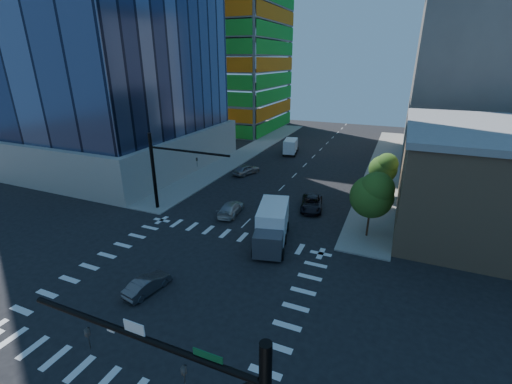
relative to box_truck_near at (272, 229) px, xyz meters
The scene contains 16 objects.
ground 9.93m from the box_truck_near, 114.97° to the right, with size 160.00×160.00×0.00m, color black.
road_markings 9.93m from the box_truck_near, 114.97° to the right, with size 20.00×20.00×0.01m, color silver.
sidewalk_ne 32.26m from the box_truck_near, 74.96° to the left, with size 5.00×60.00×0.15m, color gray.
sidewalk_nw 35.32m from the box_truck_near, 118.13° to the left, with size 5.00×60.00×0.15m, color gray.
construction_building 65.88m from the box_truck_near, 120.74° to the left, with size 25.16×34.50×70.60m.
commercial_building 24.92m from the box_truck_near, 32.16° to the left, with size 20.50×22.50×10.60m.
bg_building_ne 52.95m from the box_truck_near, 63.63° to the left, with size 24.00×30.00×28.00m, color #645E5A.
signal_mast_nw 14.90m from the box_truck_near, 169.52° to the left, with size 10.20×0.40×9.00m.
tree_south 10.34m from the box_truck_near, 30.58° to the left, with size 4.16×4.16×6.82m.
tree_north 19.31m from the box_truck_near, 62.68° to the left, with size 3.54×3.52×5.78m.
car_nb_far 9.82m from the box_truck_near, 81.22° to the left, with size 2.43×5.26×1.46m, color black.
car_sb_near 8.22m from the box_truck_near, 145.55° to the left, with size 2.01×4.94×1.43m, color #B9B9B9.
car_sb_mid 21.85m from the box_truck_near, 120.99° to the left, with size 1.88×4.67×1.59m, color gray.
car_sb_cross 12.30m from the box_truck_near, 120.23° to the right, with size 1.36×3.89×1.28m, color #454448.
box_truck_near is the anchor object (origin of this frame).
box_truck_far 34.71m from the box_truck_near, 104.49° to the left, with size 3.19×5.76×2.86m.
Camera 1 is at (14.21, -18.58, 16.77)m, focal length 24.00 mm.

